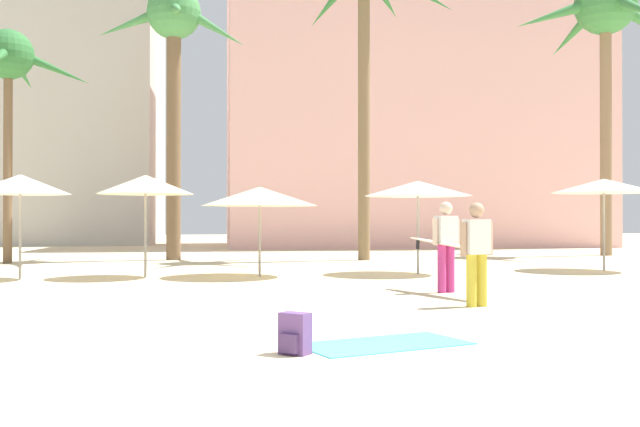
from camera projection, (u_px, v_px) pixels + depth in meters
ground at (316, 385)px, 5.97m from camera, size 120.00×120.00×0.00m
hotel_pink at (406, 101)px, 38.83m from camera, size 18.74×10.22×15.34m
palm_tree_far_left at (9, 66)px, 22.64m from camera, size 4.96×5.00×7.26m
palm_tree_left at (174, 40)px, 24.55m from camera, size 5.07×5.26×9.25m
palm_tree_far_right at (605, 20)px, 27.63m from camera, size 7.21×7.12×10.69m
cafe_umbrella_1 at (146, 185)px, 17.17m from camera, size 2.27×2.27×2.41m
cafe_umbrella_2 at (604, 186)px, 19.40m from camera, size 2.69×2.69×2.44m
cafe_umbrella_3 at (418, 189)px, 18.21m from camera, size 2.67×2.67×2.32m
cafe_umbrella_4 at (20, 184)px, 16.44m from camera, size 2.22×2.22×2.38m
cafe_umbrella_5 at (260, 196)px, 17.41m from camera, size 2.77×2.77×2.14m
beach_towel at (384, 344)px, 7.92m from camera, size 2.03×1.49×0.01m
backpack at (294, 334)px, 7.35m from camera, size 0.35×0.35×0.42m
person_far_left at (448, 243)px, 13.46m from camera, size 1.11×2.78×1.69m
person_near_right at (477, 250)px, 11.38m from camera, size 0.60×0.33×1.62m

